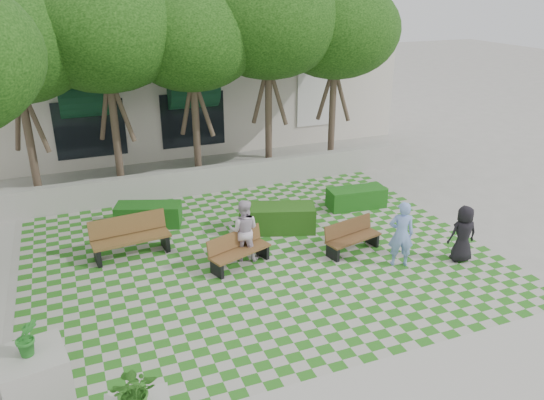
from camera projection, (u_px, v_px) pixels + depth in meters
name	position (u px, v px, depth m)	size (l,w,h in m)	color
ground	(276.00, 276.00, 13.26)	(90.00, 90.00, 0.00)	gray
lawn	(262.00, 258.00, 14.11)	(12.00, 12.00, 0.00)	#2B721E
retaining_wall	(209.00, 179.00, 18.40)	(15.00, 0.36, 0.90)	#9E9B93
bench_east	(352.00, 237.00, 14.33)	(1.71, 0.90, 0.86)	#52361C
bench_mid	(239.00, 251.00, 13.59)	(1.76, 1.09, 0.88)	brown
bench_west	(130.00, 237.00, 14.09)	(2.09, 0.87, 1.07)	brown
hedge_east	(356.00, 198.00, 17.16)	(1.86, 0.74, 0.65)	#174F15
hedge_midright	(277.00, 218.00, 15.53)	(2.21, 0.89, 0.77)	#1D4612
hedge_midleft	(149.00, 215.00, 15.89)	(1.91, 0.76, 0.67)	#154B14
planter_back	(35.00, 377.00, 9.02)	(1.21, 1.21, 1.76)	#9E9B93
person_blue	(401.00, 234.00, 13.44)	(0.64, 0.42, 1.77)	#7B9AE1
person_dark	(463.00, 234.00, 13.72)	(0.75, 0.49, 1.53)	black
person_white	(244.00, 230.00, 13.77)	(0.81, 0.63, 1.67)	silver
tree_row	(143.00, 41.00, 15.74)	(17.70, 13.40, 7.41)	#47382B
building	(181.00, 81.00, 24.69)	(18.00, 8.92, 5.15)	beige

